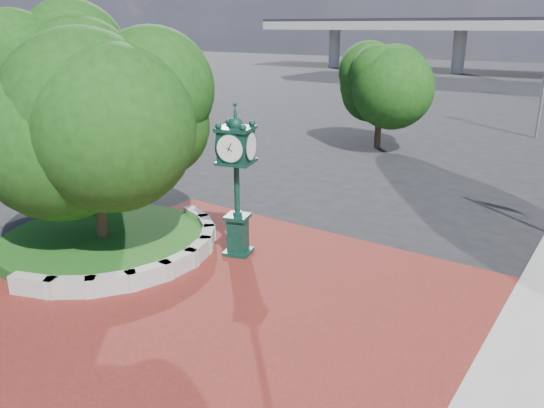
# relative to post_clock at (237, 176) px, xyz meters

# --- Properties ---
(ground) EXTENTS (200.00, 200.00, 0.00)m
(ground) POSITION_rel_post_clock_xyz_m (1.27, -1.95, -2.45)
(ground) COLOR black
(ground) RESTS_ON ground
(plaza) EXTENTS (12.00, 12.00, 0.04)m
(plaza) POSITION_rel_post_clock_xyz_m (1.27, -2.95, -2.43)
(plaza) COLOR maroon
(plaza) RESTS_ON ground
(planter_wall) EXTENTS (2.96, 6.77, 0.54)m
(planter_wall) POSITION_rel_post_clock_xyz_m (-1.44, -1.95, -2.18)
(planter_wall) COLOR #9E9B93
(planter_wall) RESTS_ON ground
(grass_bed) EXTENTS (6.10, 6.10, 0.40)m
(grass_bed) POSITION_rel_post_clock_xyz_m (-3.73, -1.95, -2.25)
(grass_bed) COLOR #1D4012
(grass_bed) RESTS_ON ground
(tree_planter) EXTENTS (5.20, 5.20, 6.33)m
(tree_planter) POSITION_rel_post_clock_xyz_m (-3.73, -1.95, 1.28)
(tree_planter) COLOR #38281C
(tree_planter) RESTS_ON ground
(tree_northwest) EXTENTS (5.60, 5.60, 6.93)m
(tree_northwest) POSITION_rel_post_clock_xyz_m (-11.73, 3.05, 1.68)
(tree_northwest) COLOR #38281C
(tree_northwest) RESTS_ON ground
(tree_street) EXTENTS (4.40, 4.40, 5.45)m
(tree_street) POSITION_rel_post_clock_xyz_m (-2.73, 16.05, 0.79)
(tree_street) COLOR #38281C
(tree_street) RESTS_ON ground
(post_clock) EXTENTS (1.11, 1.11, 4.45)m
(post_clock) POSITION_rel_post_clock_xyz_m (0.00, 0.00, 0.00)
(post_clock) COLOR black
(post_clock) RESTS_ON ground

